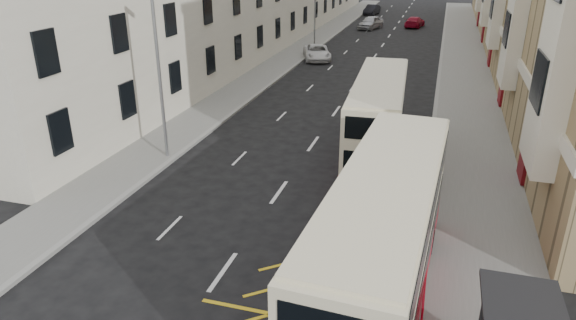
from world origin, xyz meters
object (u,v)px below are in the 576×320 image
(street_lamp_near, at_px, (159,65))
(car_red, at_px, (415,22))
(car_silver, at_px, (371,22))
(car_dark, at_px, (372,10))
(double_decker_front, at_px, (382,243))
(white_van, at_px, (317,52))
(street_lamp_far, at_px, (316,1))
(double_decker_rear, at_px, (378,119))

(street_lamp_near, xyz_separation_m, car_red, (8.65, 47.65, -3.98))
(car_silver, height_order, car_red, car_silver)
(street_lamp_near, xyz_separation_m, car_dark, (1.69, 58.65, -3.91))
(double_decker_front, bearing_deg, car_silver, 101.57)
(street_lamp_near, height_order, double_decker_front, street_lamp_near)
(white_van, height_order, car_dark, car_dark)
(street_lamp_far, relative_size, double_decker_rear, 0.79)
(street_lamp_near, bearing_deg, car_dark, 88.35)
(white_van, bearing_deg, double_decker_rear, -88.40)
(double_decker_front, relative_size, double_decker_rear, 1.07)
(car_silver, bearing_deg, car_dark, 113.73)
(double_decker_front, height_order, car_silver, double_decker_front)
(white_van, xyz_separation_m, car_dark, (0.21, 33.81, 0.06))
(white_van, xyz_separation_m, car_red, (7.17, 22.81, -0.01))
(car_silver, xyz_separation_m, car_dark, (-1.81, 14.02, -0.06))
(street_lamp_near, bearing_deg, white_van, 86.59)
(street_lamp_far, distance_m, double_decker_rear, 28.84)
(street_lamp_far, height_order, double_decker_rear, street_lamp_far)
(double_decker_front, distance_m, double_decker_rear, 11.41)
(street_lamp_far, height_order, white_van, street_lamp_far)
(car_dark, bearing_deg, street_lamp_far, -85.27)
(double_decker_rear, relative_size, car_silver, 2.20)
(car_silver, distance_m, car_red, 5.97)
(street_lamp_near, xyz_separation_m, street_lamp_far, (0.00, 30.00, 0.00))
(street_lamp_far, bearing_deg, car_dark, 86.63)
(double_decker_front, distance_m, car_silver, 53.54)
(double_decker_rear, bearing_deg, double_decker_front, -85.06)
(street_lamp_near, xyz_separation_m, car_silver, (3.50, 44.63, -3.85))
(street_lamp_near, distance_m, car_dark, 58.80)
(street_lamp_near, relative_size, street_lamp_far, 1.00)
(double_decker_rear, height_order, car_dark, double_decker_rear)
(car_dark, distance_m, car_red, 13.02)
(car_silver, bearing_deg, white_van, -79.48)
(double_decker_rear, height_order, car_silver, double_decker_rear)
(double_decker_rear, xyz_separation_m, car_silver, (-6.25, 41.65, -1.25))
(white_van, relative_size, car_silver, 1.04)
(double_decker_rear, bearing_deg, car_red, 88.30)
(double_decker_front, height_order, car_dark, double_decker_front)
(double_decker_front, relative_size, car_red, 2.41)
(street_lamp_far, bearing_deg, car_red, 63.88)
(street_lamp_far, xyz_separation_m, car_dark, (1.69, 28.65, -3.91))
(car_red, bearing_deg, double_decker_rear, 100.62)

